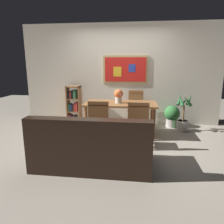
{
  "coord_description": "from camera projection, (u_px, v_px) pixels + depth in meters",
  "views": [
    {
      "loc": [
        0.5,
        -4.07,
        1.58
      ],
      "look_at": [
        -0.01,
        -0.06,
        0.65
      ],
      "focal_mm": 33.73,
      "sensor_mm": 36.0,
      "label": 1
    }
  ],
  "objects": [
    {
      "name": "dining_table",
      "position": [
        121.0,
        107.0,
        4.69
      ],
      "size": [
        1.59,
        0.8,
        0.73
      ],
      "color": "brown",
      "rests_on": "ground_plane"
    },
    {
      "name": "dining_chair_near_left",
      "position": [
        99.0,
        120.0,
        4.01
      ],
      "size": [
        0.4,
        0.41,
        0.91
      ],
      "color": "brown",
      "rests_on": "ground_plane"
    },
    {
      "name": "dining_chair_near_right",
      "position": [
        138.0,
        121.0,
        3.91
      ],
      "size": [
        0.4,
        0.41,
        0.91
      ],
      "color": "brown",
      "rests_on": "ground_plane"
    },
    {
      "name": "potted_palm",
      "position": [
        183.0,
        118.0,
        4.99
      ],
      "size": [
        0.38,
        0.38,
        0.93
      ],
      "color": "#B2ADA3",
      "rests_on": "ground_plane"
    },
    {
      "name": "dining_chair_far_right",
      "position": [
        136.0,
        105.0,
        5.41
      ],
      "size": [
        0.4,
        0.41,
        0.91
      ],
      "color": "brown",
      "rests_on": "ground_plane"
    },
    {
      "name": "wall_back_with_painting",
      "position": [
        120.0,
        74.0,
        5.58
      ],
      "size": [
        5.2,
        0.14,
        2.6
      ],
      "color": "beige",
      "rests_on": "ground_plane"
    },
    {
      "name": "ground_plane",
      "position": [
        113.0,
        142.0,
        4.35
      ],
      "size": [
        12.0,
        12.0,
        0.0
      ],
      "primitive_type": "plane",
      "color": "gray"
    },
    {
      "name": "leather_couch",
      "position": [
        92.0,
        148.0,
        3.24
      ],
      "size": [
        1.8,
        0.84,
        0.84
      ],
      "color": "black",
      "rests_on": "ground_plane"
    },
    {
      "name": "flower_vase",
      "position": [
        119.0,
        95.0,
        4.6
      ],
      "size": [
        0.21,
        0.2,
        0.31
      ],
      "color": "beige",
      "rests_on": "dining_table"
    },
    {
      "name": "potted_ivy",
      "position": [
        172.0,
        115.0,
        5.34
      ],
      "size": [
        0.39,
        0.39,
        0.62
      ],
      "color": "#B2ADA3",
      "rests_on": "ground_plane"
    },
    {
      "name": "tv_remote",
      "position": [
        137.0,
        103.0,
        4.6
      ],
      "size": [
        0.1,
        0.16,
        0.02
      ],
      "color": "black",
      "rests_on": "dining_table"
    },
    {
      "name": "bookshelf",
      "position": [
        74.0,
        106.0,
        5.62
      ],
      "size": [
        0.36,
        0.28,
        1.01
      ],
      "color": "brown",
      "rests_on": "ground_plane"
    }
  ]
}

